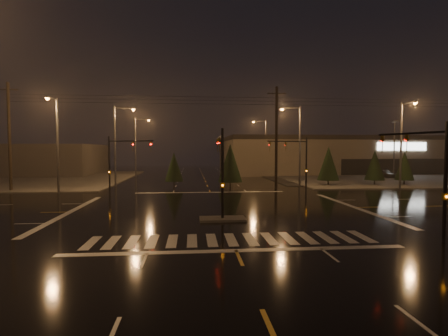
# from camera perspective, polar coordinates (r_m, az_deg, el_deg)

# --- Properties ---
(ground) EXTENTS (140.00, 140.00, 0.00)m
(ground) POSITION_cam_1_polar(r_m,az_deg,el_deg) (27.07, -1.01, -6.81)
(ground) COLOR black
(ground) RESTS_ON ground
(sidewalk_ne) EXTENTS (36.00, 36.00, 0.12)m
(sidewalk_ne) POSITION_cam_1_polar(r_m,az_deg,el_deg) (65.18, 24.10, -1.27)
(sidewalk_ne) COLOR #43413C
(sidewalk_ne) RESTS_ON ground
(sidewalk_nw) EXTENTS (36.00, 36.00, 0.12)m
(sidewalk_nw) POSITION_cam_1_polar(r_m,az_deg,el_deg) (63.30, -31.57, -1.57)
(sidewalk_nw) COLOR #43413C
(sidewalk_nw) RESTS_ON ground
(median_island) EXTENTS (3.00, 1.60, 0.15)m
(median_island) POSITION_cam_1_polar(r_m,az_deg,el_deg) (23.13, -0.25, -8.31)
(median_island) COLOR #43413C
(median_island) RESTS_ON ground
(crosswalk) EXTENTS (15.00, 2.60, 0.01)m
(crosswalk) POSITION_cam_1_polar(r_m,az_deg,el_deg) (18.30, 1.17, -11.58)
(crosswalk) COLOR beige
(crosswalk) RESTS_ON ground
(stop_bar_near) EXTENTS (16.00, 0.50, 0.01)m
(stop_bar_near) POSITION_cam_1_polar(r_m,az_deg,el_deg) (16.38, 1.98, -13.33)
(stop_bar_near) COLOR beige
(stop_bar_near) RESTS_ON ground
(stop_bar_far) EXTENTS (16.00, 0.50, 0.01)m
(stop_bar_far) POSITION_cam_1_polar(r_m,az_deg,el_deg) (37.93, -2.26, -3.98)
(stop_bar_far) COLOR beige
(stop_bar_far) RESTS_ON ground
(parking_lot) EXTENTS (50.00, 24.00, 0.08)m
(parking_lot) POSITION_cam_1_polar(r_m,az_deg,el_deg) (66.11, 28.73, -1.34)
(parking_lot) COLOR black
(parking_lot) RESTS_ON ground
(retail_building) EXTENTS (60.20, 28.30, 7.20)m
(retail_building) POSITION_cam_1_polar(r_m,az_deg,el_deg) (81.48, 21.70, 2.25)
(retail_building) COLOR #726952
(retail_building) RESTS_ON ground
(commercial_block) EXTENTS (30.00, 18.00, 5.60)m
(commercial_block) POSITION_cam_1_polar(r_m,az_deg,el_deg) (76.14, -31.02, 1.21)
(commercial_block) COLOR #3F3937
(commercial_block) RESTS_ON ground
(signal_mast_median) EXTENTS (0.25, 4.59, 6.00)m
(signal_mast_median) POSITION_cam_1_polar(r_m,az_deg,el_deg) (23.62, -0.45, 0.91)
(signal_mast_median) COLOR black
(signal_mast_median) RESTS_ON ground
(signal_mast_ne) EXTENTS (4.84, 1.86, 6.00)m
(signal_mast_ne) POSITION_cam_1_polar(r_m,az_deg,el_deg) (38.50, 12.07, 1.71)
(signal_mast_ne) COLOR black
(signal_mast_ne) RESTS_ON ground
(signal_mast_nw) EXTENTS (4.84, 1.86, 6.00)m
(signal_mast_nw) POSITION_cam_1_polar(r_m,az_deg,el_deg) (37.49, -16.86, 1.62)
(signal_mast_nw) COLOR black
(signal_mast_nw) RESTS_ON ground
(signal_mast_se) EXTENTS (1.55, 3.87, 6.00)m
(signal_mast_se) POSITION_cam_1_polar(r_m,az_deg,el_deg) (20.84, 30.63, 0.10)
(signal_mast_se) COLOR black
(signal_mast_se) RESTS_ON ground
(streetlight_1) EXTENTS (2.77, 0.32, 10.00)m
(streetlight_1) POSITION_cam_1_polar(r_m,az_deg,el_deg) (45.54, -17.00, 4.37)
(streetlight_1) COLOR #38383A
(streetlight_1) RESTS_ON ground
(streetlight_2) EXTENTS (2.77, 0.32, 10.00)m
(streetlight_2) POSITION_cam_1_polar(r_m,az_deg,el_deg) (61.30, -13.98, 4.02)
(streetlight_2) COLOR #38383A
(streetlight_2) RESTS_ON ground
(streetlight_3) EXTENTS (2.77, 0.32, 10.00)m
(streetlight_3) POSITION_cam_1_polar(r_m,az_deg,el_deg) (44.61, 11.91, 4.47)
(streetlight_3) COLOR #38383A
(streetlight_3) RESTS_ON ground
(streetlight_4) EXTENTS (2.77, 0.32, 10.00)m
(streetlight_4) POSITION_cam_1_polar(r_m,az_deg,el_deg) (63.98, 6.59, 4.05)
(streetlight_4) COLOR #38383A
(streetlight_4) RESTS_ON ground
(streetlight_5) EXTENTS (0.32, 2.77, 10.00)m
(streetlight_5) POSITION_cam_1_polar(r_m,az_deg,el_deg) (40.30, -25.72, 4.40)
(streetlight_5) COLOR #38383A
(streetlight_5) RESTS_ON ground
(streetlight_6) EXTENTS (0.32, 2.77, 10.00)m
(streetlight_6) POSITION_cam_1_polar(r_m,az_deg,el_deg) (44.78, 27.17, 4.19)
(streetlight_6) COLOR #38383A
(streetlight_6) RESTS_ON ground
(utility_pole_0) EXTENTS (2.20, 0.32, 12.00)m
(utility_pole_0) POSITION_cam_1_polar(r_m,az_deg,el_deg) (45.28, -31.64, 4.48)
(utility_pole_0) COLOR black
(utility_pole_0) RESTS_ON ground
(utility_pole_1) EXTENTS (2.20, 0.32, 12.00)m
(utility_pole_1) POSITION_cam_1_polar(r_m,az_deg,el_deg) (41.84, 8.55, 5.05)
(utility_pole_1) COLOR black
(utility_pole_1) RESTS_ON ground
(conifer_0) EXTENTS (2.77, 2.77, 5.03)m
(conifer_0) POSITION_cam_1_polar(r_m,az_deg,el_deg) (46.99, 16.68, 0.74)
(conifer_0) COLOR black
(conifer_0) RESTS_ON ground
(conifer_1) EXTENTS (2.51, 2.51, 4.62)m
(conifer_1) POSITION_cam_1_polar(r_m,az_deg,el_deg) (49.23, 23.39, 0.48)
(conifer_1) COLOR black
(conifer_1) RESTS_ON ground
(conifer_2) EXTENTS (2.38, 2.38, 4.43)m
(conifer_2) POSITION_cam_1_polar(r_m,az_deg,el_deg) (50.90, 27.39, 0.35)
(conifer_2) COLOR black
(conifer_2) RESTS_ON ground
(conifer_3) EXTENTS (2.30, 2.30, 4.30)m
(conifer_3) POSITION_cam_1_polar(r_m,az_deg,el_deg) (43.72, -8.17, 0.20)
(conifer_3) COLOR black
(conifer_3) RESTS_ON ground
(conifer_4) EXTENTS (2.97, 2.97, 5.34)m
(conifer_4) POSITION_cam_1_polar(r_m,az_deg,el_deg) (42.43, 1.01, 0.85)
(conifer_4) COLOR black
(conifer_4) RESTS_ON ground
(car_parked) EXTENTS (2.93, 4.71, 1.50)m
(car_parked) POSITION_cam_1_polar(r_m,az_deg,el_deg) (62.42, 24.69, -0.82)
(car_parked) COLOR black
(car_parked) RESTS_ON ground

